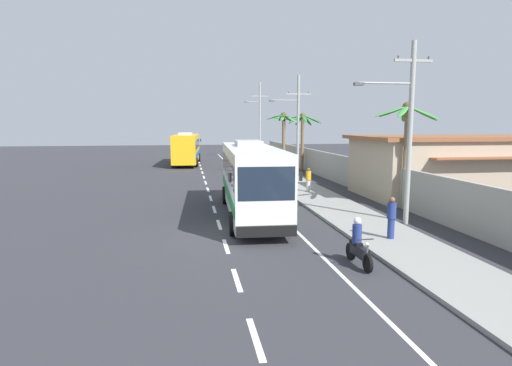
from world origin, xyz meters
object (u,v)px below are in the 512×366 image
coach_bus_far_lane (186,148)px  utility_pole_far (259,118)px  pedestrian_midwalk (391,217)px  coach_bus_foreground (251,177)px  palm_nearest (406,127)px  motorcycle_beside_bus (263,179)px  palm_second (303,128)px  utility_pole_mid (297,122)px  palm_third (284,129)px  roadside_building (472,165)px  motorcycle_trailing (358,246)px  pedestrian_near_kerb (308,179)px  utility_pole_nearest (408,128)px

coach_bus_far_lane → utility_pole_far: size_ratio=1.07×
pedestrian_midwalk → utility_pole_far: size_ratio=0.16×
coach_bus_foreground → palm_nearest: palm_nearest is taller
coach_bus_far_lane → motorcycle_beside_bus: bearing=-73.7°
coach_bus_foreground → palm_second: palm_second is taller
utility_pole_mid → palm_third: bearing=108.6°
coach_bus_foreground → utility_pole_far: utility_pole_far is taller
palm_second → roadside_building: 18.01m
motorcycle_trailing → utility_pole_mid: 26.09m
motorcycle_beside_bus → palm_nearest: bearing=-55.4°
palm_second → roadside_building: size_ratio=0.37×
utility_pole_mid → palm_third: size_ratio=1.56×
coach_bus_foreground → palm_third: palm_third is taller
palm_second → utility_pole_mid: bearing=-113.4°
coach_bus_foreground → utility_pole_mid: (6.77, 16.81, 2.87)m
pedestrian_midwalk → coach_bus_foreground: bearing=177.9°
pedestrian_near_kerb → palm_second: palm_second is taller
utility_pole_mid → palm_second: 3.88m
pedestrian_near_kerb → palm_third: 13.08m
coach_bus_foreground → utility_pole_far: bearing=79.8°
coach_bus_far_lane → pedestrian_near_kerb: coach_bus_far_lane is taller
motorcycle_beside_bus → pedestrian_near_kerb: 4.22m
utility_pole_far → coach_bus_far_lane: bearing=-142.5°
motorcycle_trailing → utility_pole_far: (4.21, 45.31, 4.82)m
pedestrian_midwalk → palm_nearest: (3.89, 6.41, 3.55)m
coach_bus_far_lane → utility_pole_mid: 16.18m
pedestrian_midwalk → utility_pole_mid: size_ratio=0.19×
motorcycle_beside_bus → utility_pole_mid: utility_pole_mid is taller
motorcycle_beside_bus → palm_second: palm_second is taller
motorcycle_trailing → pedestrian_midwalk: (2.46, 2.58, 0.37)m
roadside_building → utility_pole_nearest: bearing=-140.4°
palm_second → pedestrian_midwalk: bearing=-97.4°
utility_pole_far → utility_pole_nearest: bearing=-89.5°
coach_bus_foreground → utility_pole_far: size_ratio=1.13×
coach_bus_foreground → pedestrian_near_kerb: bearing=52.3°
pedestrian_near_kerb → utility_pole_far: 30.74m
motorcycle_beside_bus → utility_pole_mid: size_ratio=0.21×
pedestrian_near_kerb → utility_pole_nearest: size_ratio=0.19×
pedestrian_midwalk → palm_second: palm_second is taller
coach_bus_foreground → palm_nearest: bearing=2.7°
palm_nearest → palm_third: (-2.73, 18.59, -0.37)m
utility_pole_mid → palm_nearest: size_ratio=1.53×
pedestrian_midwalk → coach_bus_far_lane: bearing=152.0°
utility_pole_mid → utility_pole_far: (-0.16, 19.94, 0.60)m
palm_third → motorcycle_beside_bus: bearing=-111.5°
motorcycle_beside_bus → utility_pole_mid: 9.39m
pedestrian_near_kerb → roadside_building: (10.64, -2.37, 1.02)m
utility_pole_nearest → utility_pole_far: (-0.32, 39.88, 0.90)m
coach_bus_foreground → palm_third: 20.07m
pedestrian_midwalk → utility_pole_nearest: utility_pole_nearest is taller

